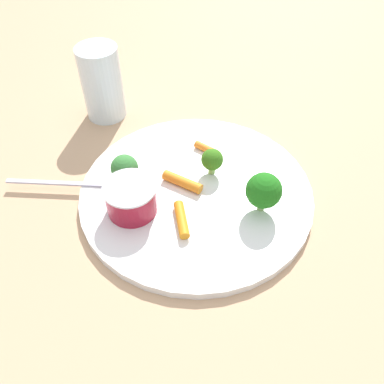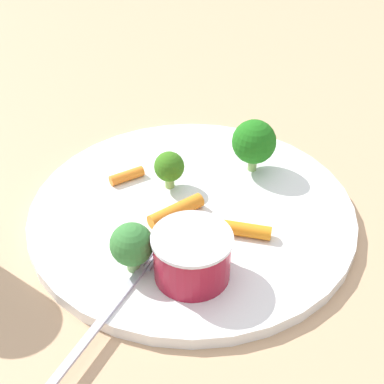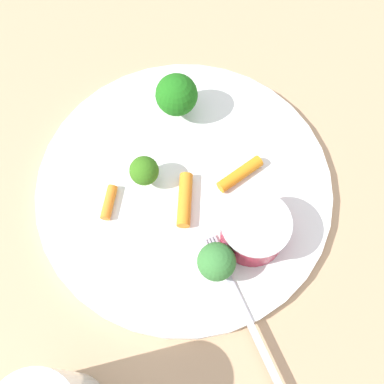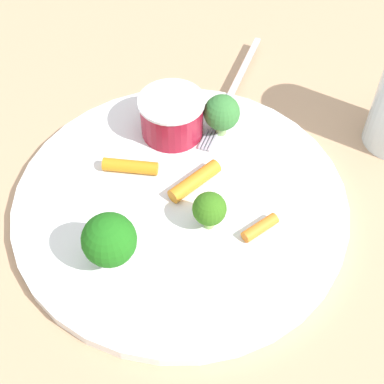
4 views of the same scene
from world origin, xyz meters
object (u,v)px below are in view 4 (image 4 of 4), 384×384
at_px(carrot_stick_1, 260,228).
at_px(fork, 232,91).
at_px(plate, 181,202).
at_px(sauce_cup, 170,116).
at_px(broccoli_floret_0, 222,113).
at_px(carrot_stick_0, 195,181).
at_px(broccoli_floret_1, 209,209).
at_px(broccoli_floret_2, 109,240).
at_px(carrot_stick_2, 130,166).

bearing_deg(carrot_stick_1, fork, -91.28).
xyz_separation_m(plate, sauce_cup, (0.00, -0.09, 0.03)).
distance_m(sauce_cup, carrot_stick_1, 0.15).
xyz_separation_m(plate, carrot_stick_1, (-0.07, 0.04, 0.01)).
relative_size(broccoli_floret_0, carrot_stick_0, 0.81).
xyz_separation_m(broccoli_floret_0, carrot_stick_0, (0.03, 0.07, -0.02)).
height_order(broccoli_floret_1, carrot_stick_0, broccoli_floret_1).
bearing_deg(broccoli_floret_0, fork, -109.50).
distance_m(plate, broccoli_floret_2, 0.10).
xyz_separation_m(carrot_stick_2, fork, (-0.12, -0.10, -0.00)).
distance_m(carrot_stick_0, fork, 0.14).
relative_size(sauce_cup, fork, 0.37).
relative_size(sauce_cup, broccoli_floret_0, 1.45).
xyz_separation_m(broccoli_floret_2, carrot_stick_2, (-0.02, -0.10, -0.03)).
distance_m(plate, fork, 0.16).
distance_m(sauce_cup, fork, 0.09).
distance_m(carrot_stick_0, carrot_stick_2, 0.07).
height_order(sauce_cup, broccoli_floret_2, broccoli_floret_2).
xyz_separation_m(plate, carrot_stick_2, (0.04, -0.04, 0.01)).
xyz_separation_m(broccoli_floret_0, carrot_stick_2, (0.09, 0.04, -0.02)).
bearing_deg(carrot_stick_2, fork, -138.24).
distance_m(broccoli_floret_1, fork, 0.18).
height_order(sauce_cup, broccoli_floret_0, broccoli_floret_0).
bearing_deg(sauce_cup, carrot_stick_0, 102.85).
bearing_deg(broccoli_floret_1, carrot_stick_2, -47.16).
bearing_deg(sauce_cup, carrot_stick_2, 49.45).
bearing_deg(carrot_stick_2, carrot_stick_1, 143.12).
distance_m(broccoli_floret_1, carrot_stick_2, 0.10).
distance_m(broccoli_floret_0, carrot_stick_2, 0.11).
distance_m(plate, carrot_stick_0, 0.02).
xyz_separation_m(sauce_cup, carrot_stick_1, (-0.07, 0.13, -0.02)).
bearing_deg(plate, carrot_stick_2, -41.13).
height_order(broccoli_floret_0, carrot_stick_1, broccoli_floret_0).
bearing_deg(broccoli_floret_2, broccoli_floret_1, -160.70).
relative_size(carrot_stick_0, fork, 0.32).
bearing_deg(carrot_stick_0, carrot_stick_2, -22.96).
height_order(plate, carrot_stick_2, carrot_stick_2).
xyz_separation_m(broccoli_floret_0, broccoli_floret_2, (0.11, 0.15, 0.01)).
xyz_separation_m(sauce_cup, carrot_stick_0, (-0.02, 0.08, -0.01)).
xyz_separation_m(plate, carrot_stick_0, (-0.01, -0.01, 0.01)).
distance_m(plate, broccoli_floret_0, 0.10).
bearing_deg(broccoli_floret_1, broccoli_floret_0, -103.13).
relative_size(broccoli_floret_0, broccoli_floret_2, 0.80).
height_order(broccoli_floret_1, broccoli_floret_2, broccoli_floret_2).
xyz_separation_m(carrot_stick_0, carrot_stick_1, (-0.05, 0.06, -0.00)).
bearing_deg(broccoli_floret_1, sauce_cup, -78.61).
height_order(broccoli_floret_0, broccoli_floret_2, broccoli_floret_2).
xyz_separation_m(plate, fork, (-0.07, -0.14, 0.01)).
bearing_deg(carrot_stick_1, broccoli_floret_2, 8.29).
xyz_separation_m(broccoli_floret_0, broccoli_floret_1, (0.03, 0.12, -0.00)).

